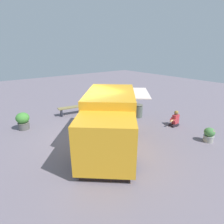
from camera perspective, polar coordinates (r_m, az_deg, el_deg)
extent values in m
plane|color=slate|center=(8.79, -7.51, -7.52)|extent=(40.00, 40.00, 0.00)
cube|color=gold|center=(8.08, -0.48, -0.48)|extent=(3.70, 3.83, 2.01)
cube|color=gold|center=(5.98, -2.01, -9.66)|extent=(2.39, 2.34, 1.69)
cube|color=black|center=(5.24, -2.76, -10.49)|extent=(1.24, 1.08, 0.64)
cube|color=black|center=(8.03, 6.78, 0.19)|extent=(1.22, 1.39, 0.70)
cube|color=white|center=(7.82, 9.15, 5.98)|extent=(1.76, 1.90, 0.03)
cube|color=black|center=(7.89, -0.80, -9.83)|extent=(4.17, 4.46, 0.21)
cylinder|color=black|center=(6.63, -9.75, -13.63)|extent=(0.66, 0.71, 0.75)
cylinder|color=black|center=(6.49, 6.39, -14.25)|extent=(0.66, 0.71, 0.75)
cylinder|color=black|center=(9.03, -5.91, -4.07)|extent=(0.66, 0.71, 0.75)
cylinder|color=black|center=(8.93, 5.57, -4.35)|extent=(0.66, 0.71, 0.75)
ellipsoid|color=black|center=(10.45, 19.18, -3.68)|extent=(0.53, 0.45, 0.10)
cube|color=black|center=(10.33, 18.13, -3.77)|extent=(0.36, 0.12, 0.11)
cube|color=black|center=(10.24, 19.05, -4.09)|extent=(0.36, 0.12, 0.11)
cube|color=#C1363F|center=(10.34, 19.37, -2.14)|extent=(0.37, 0.23, 0.50)
sphere|color=brown|center=(10.22, 19.58, -0.30)|extent=(0.21, 0.21, 0.21)
sphere|color=olive|center=(10.21, 19.60, -0.17)|extent=(0.21, 0.21, 0.21)
cube|color=#C1363F|center=(10.26, 18.47, -1.80)|extent=(0.35, 0.10, 0.27)
cube|color=#C1363F|center=(10.15, 19.51, -2.14)|extent=(0.35, 0.10, 0.27)
cylinder|color=tan|center=(10.09, 18.42, -2.58)|extent=(0.41, 0.13, 0.08)
cube|color=#E15E34|center=(10.09, 18.43, -2.50)|extent=(0.34, 0.09, 0.02)
cylinder|color=#575755|center=(10.41, -26.00, -3.91)|extent=(0.54, 0.54, 0.37)
torus|color=#5E5D51|center=(10.36, -26.13, -3.05)|extent=(0.56, 0.56, 0.04)
ellipsoid|color=#448D37|center=(10.27, -26.34, -1.70)|extent=(0.65, 0.65, 0.56)
sphere|color=white|center=(10.28, -24.98, -1.00)|extent=(0.05, 0.05, 0.05)
sphere|color=white|center=(10.32, -25.13, -0.83)|extent=(0.08, 0.08, 0.08)
sphere|color=white|center=(10.03, -26.64, -1.17)|extent=(0.06, 0.06, 0.06)
sphere|color=white|center=(10.02, -25.65, -1.78)|extent=(0.09, 0.09, 0.09)
cylinder|color=#9C9B91|center=(9.25, 28.05, -7.37)|extent=(0.43, 0.43, 0.29)
torus|color=#949397|center=(9.20, 28.18, -6.64)|extent=(0.45, 0.45, 0.04)
ellipsoid|color=#487F42|center=(9.13, 28.37, -5.57)|extent=(0.46, 0.46, 0.39)
sphere|color=#E442A0|center=(9.06, 29.51, -5.51)|extent=(0.08, 0.08, 0.08)
sphere|color=#E7488D|center=(9.24, 28.01, -4.70)|extent=(0.06, 0.06, 0.06)
sphere|color=#E2329D|center=(9.01, 29.24, -5.28)|extent=(0.08, 0.08, 0.08)
sphere|color=#F93EA1|center=(9.22, 29.21, -4.94)|extent=(0.09, 0.09, 0.09)
cube|color=olive|center=(11.61, -12.48, 1.50)|extent=(1.75, 0.68, 0.06)
cube|color=#2D303C|center=(11.54, -15.64, -0.21)|extent=(0.14, 0.35, 0.45)
cube|color=#2D303C|center=(11.88, -9.24, 0.82)|extent=(0.14, 0.35, 0.45)
cylinder|color=#525C53|center=(11.07, 8.24, 0.22)|extent=(0.51, 0.51, 0.72)
ellipsoid|color=#59594B|center=(10.94, 8.34, 2.22)|extent=(0.53, 0.53, 0.11)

